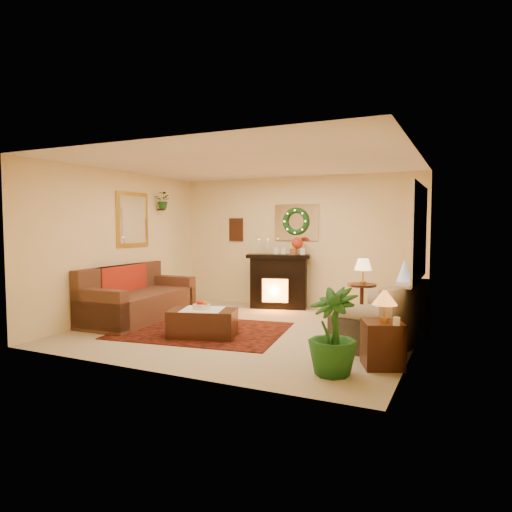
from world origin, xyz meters
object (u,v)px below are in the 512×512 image
at_px(loveseat, 382,314).
at_px(end_table_square, 383,344).
at_px(sofa, 140,295).
at_px(coffee_table, 203,323).
at_px(side_table_round, 362,302).
at_px(fireplace, 279,281).

distance_m(loveseat, end_table_square, 1.06).
distance_m(sofa, coffee_table, 1.75).
height_order(loveseat, end_table_square, loveseat).
xyz_separation_m(loveseat, end_table_square, (0.19, -1.03, -0.15)).
bearing_deg(loveseat, side_table_round, 124.71).
bearing_deg(side_table_round, sofa, -155.69).
distance_m(sofa, side_table_round, 3.86).
bearing_deg(loveseat, end_table_square, -67.00).
xyz_separation_m(loveseat, coffee_table, (-2.46, -0.71, -0.21)).
bearing_deg(coffee_table, side_table_round, 32.09).
relative_size(loveseat, side_table_round, 2.36).
relative_size(sofa, coffee_table, 2.26).
distance_m(fireplace, end_table_square, 3.89).
bearing_deg(end_table_square, coffee_table, 173.14).
bearing_deg(sofa, fireplace, 47.04).
bearing_deg(side_table_round, loveseat, -67.86).
bearing_deg(loveseat, sofa, -165.44).
relative_size(loveseat, coffee_table, 1.55).
height_order(fireplace, side_table_round, fireplace).
xyz_separation_m(sofa, side_table_round, (3.51, 1.59, -0.10)).
height_order(sofa, fireplace, fireplace).
bearing_deg(sofa, end_table_square, -14.01).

